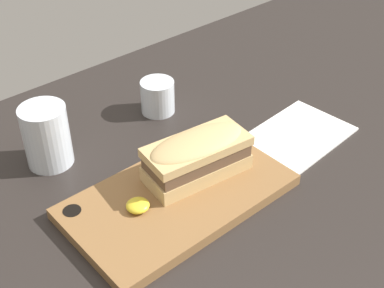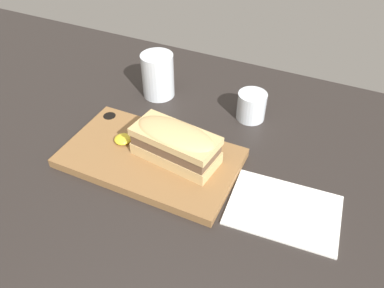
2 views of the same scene
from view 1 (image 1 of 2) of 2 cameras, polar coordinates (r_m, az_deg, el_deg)
name	(u,v)px [view 1 (image 1 of 2)]	position (r cm, az deg, el deg)	size (l,w,h in cm)	color
dining_table	(208,206)	(86.26, 1.75, -6.62)	(193.68, 100.42, 2.00)	#282321
serving_board	(178,196)	(85.05, -1.53, -5.60)	(35.37, 20.21, 1.93)	olive
sandwich	(197,155)	(85.27, 0.54, -1.14)	(17.89, 9.77, 7.39)	tan
mustard_dollop	(138,205)	(81.46, -5.81, -6.54)	(3.60, 3.60, 1.44)	yellow
water_glass	(47,139)	(93.67, -15.19, 0.48)	(7.90, 7.90, 11.00)	silver
wine_glass	(158,98)	(105.03, -3.68, 4.95)	(6.63, 6.63, 6.59)	silver
napkin	(298,135)	(101.15, 11.21, 0.93)	(20.55, 15.24, 0.40)	white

